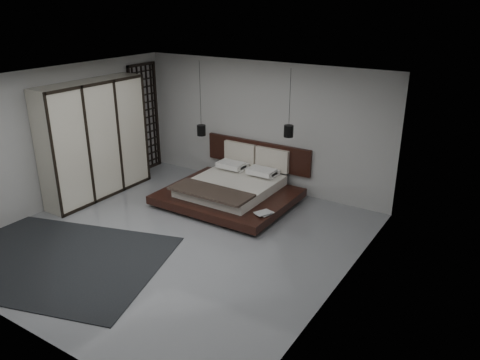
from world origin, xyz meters
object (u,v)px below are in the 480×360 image
Objects in this scene: pendant_right at (289,131)px; rug at (54,260)px; bed at (232,188)px; pendant_left at (201,130)px; wardrobe at (95,140)px; lattice_screen at (145,118)px.

pendant_right is 4.84m from rug.
pendant_left reaches higher than bed.
bed is 0.73× the size of rug.
rug is at bearing -118.83° from pendant_right.
pendant_left is 0.65× the size of wardrobe.
wardrobe reaches higher than bed.
wardrobe is at bearing -155.98° from pendant_right.
rug is (1.75, -4.15, -1.29)m from lattice_screen.
bed is 1.60× the size of pendant_left.
pendant_right is at bearing 0.00° from pendant_left.
pendant_right is (1.07, 0.39, 1.32)m from bed.
lattice_screen is at bearing 177.96° from pendant_right.
wardrobe is (0.25, -1.79, -0.07)m from lattice_screen.
pendant_left is (-1.07, 0.39, 1.02)m from bed.
rug is (-2.21, -4.01, -1.59)m from pendant_right.
lattice_screen is at bearing 112.86° from rug.
wardrobe is (-1.56, -1.65, -0.06)m from pendant_left.
rug is at bearing -57.56° from wardrobe.
bed is at bearing -20.18° from pendant_left.
pendant_right reaches higher than bed.
wardrobe is 3.05m from rug.
pendant_left is 0.46× the size of rug.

